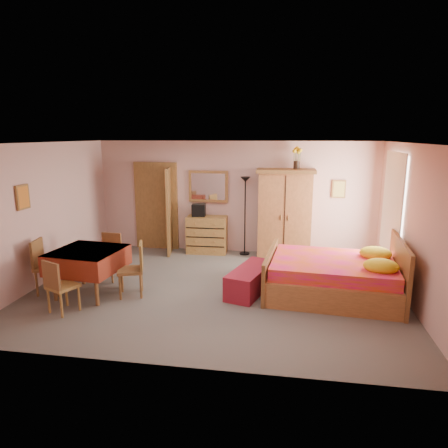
% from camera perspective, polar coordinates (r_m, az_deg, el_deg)
% --- Properties ---
extents(floor, '(6.50, 6.50, 0.00)m').
position_cam_1_polar(floor, '(7.32, -1.16, -9.31)').
color(floor, slate).
rests_on(floor, ground).
extents(ceiling, '(6.50, 6.50, 0.00)m').
position_cam_1_polar(ceiling, '(6.79, -1.26, 11.50)').
color(ceiling, brown).
rests_on(ceiling, wall_back).
extents(wall_back, '(6.50, 0.10, 2.60)m').
position_cam_1_polar(wall_back, '(9.37, 1.52, 3.83)').
color(wall_back, '#D3A399').
rests_on(wall_back, floor).
extents(wall_front, '(6.50, 0.10, 2.60)m').
position_cam_1_polar(wall_front, '(4.58, -6.82, -5.71)').
color(wall_front, '#D3A399').
rests_on(wall_front, floor).
extents(wall_left, '(0.10, 5.00, 2.60)m').
position_cam_1_polar(wall_left, '(8.16, -24.29, 1.39)').
color(wall_left, '#D3A399').
rests_on(wall_left, floor).
extents(wall_right, '(0.10, 5.00, 2.60)m').
position_cam_1_polar(wall_right, '(7.12, 25.46, -0.22)').
color(wall_right, '#D3A399').
rests_on(wall_right, floor).
extents(doorway, '(1.06, 0.12, 2.15)m').
position_cam_1_polar(doorway, '(9.81, -9.59, 2.43)').
color(doorway, '#9E6B35').
rests_on(doorway, floor).
extents(window, '(0.08, 1.40, 1.95)m').
position_cam_1_polar(window, '(8.23, 23.02, 2.65)').
color(window, white).
rests_on(window, wall_right).
extents(picture_left, '(0.04, 0.32, 0.42)m').
position_cam_1_polar(picture_left, '(7.59, -26.83, 3.45)').
color(picture_left, orange).
rests_on(picture_left, wall_left).
extents(picture_back, '(0.30, 0.04, 0.40)m').
position_cam_1_polar(picture_back, '(9.29, 16.08, 4.83)').
color(picture_back, '#D8BF59').
rests_on(picture_back, wall_back).
extents(chest_of_drawers, '(0.93, 0.48, 0.87)m').
position_cam_1_polar(chest_of_drawers, '(9.39, -2.45, -1.53)').
color(chest_of_drawers, '#AC7A3A').
rests_on(chest_of_drawers, floor).
extents(wall_mirror, '(0.94, 0.08, 0.74)m').
position_cam_1_polar(wall_mirror, '(9.39, -2.26, 5.38)').
color(wall_mirror, silver).
rests_on(wall_mirror, wall_back).
extents(stereo, '(0.33, 0.25, 0.29)m').
position_cam_1_polar(stereo, '(9.31, -3.63, 1.98)').
color(stereo, black).
rests_on(stereo, chest_of_drawers).
extents(floor_lamp, '(0.25, 0.25, 1.81)m').
position_cam_1_polar(floor_lamp, '(9.17, 3.01, 1.11)').
color(floor_lamp, black).
rests_on(floor_lamp, floor).
extents(wardrobe, '(1.28, 0.68, 2.00)m').
position_cam_1_polar(wardrobe, '(9.04, 8.65, 1.44)').
color(wardrobe, '#AE6B3B').
rests_on(wardrobe, floor).
extents(sunflower_vase, '(0.21, 0.21, 0.48)m').
position_cam_1_polar(sunflower_vase, '(8.95, 10.37, 9.28)').
color(sunflower_vase, yellow).
rests_on(sunflower_vase, wardrobe).
extents(bed, '(2.39, 1.96, 1.04)m').
position_cam_1_polar(bed, '(7.17, 15.24, -5.81)').
color(bed, '#E61670').
rests_on(bed, floor).
extents(bench, '(0.83, 1.39, 0.44)m').
position_cam_1_polar(bench, '(7.17, 3.84, -7.93)').
color(bench, maroon).
rests_on(bench, floor).
extents(dining_table, '(1.21, 1.21, 0.80)m').
position_cam_1_polar(dining_table, '(7.36, -18.76, -6.53)').
color(dining_table, maroon).
rests_on(dining_table, floor).
extents(chair_south, '(0.52, 0.52, 0.87)m').
position_cam_1_polar(chair_south, '(6.78, -22.05, -8.16)').
color(chair_south, '#AA7939').
rests_on(chair_south, floor).
extents(chair_north, '(0.43, 0.43, 0.88)m').
position_cam_1_polar(chair_north, '(7.96, -16.26, -4.61)').
color(chair_north, '#9F6436').
rests_on(chair_north, floor).
extents(chair_west, '(0.51, 0.51, 0.97)m').
position_cam_1_polar(chair_west, '(7.64, -23.60, -5.58)').
color(chair_west, '#8F5D30').
rests_on(chair_west, floor).
extents(chair_east, '(0.54, 0.54, 0.93)m').
position_cam_1_polar(chair_east, '(7.09, -13.22, -6.36)').
color(chair_east, brown).
rests_on(chair_east, floor).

